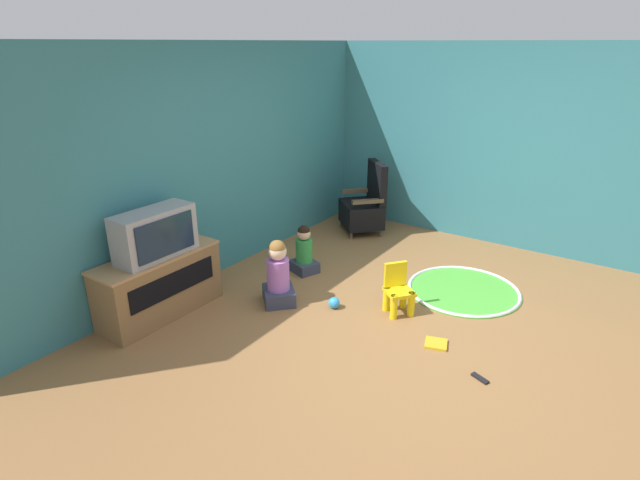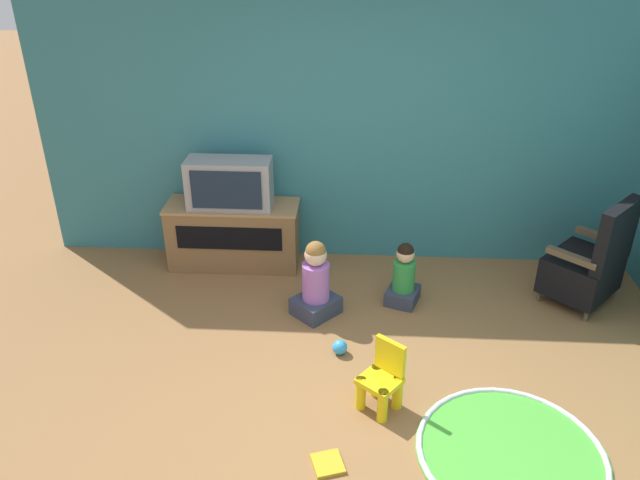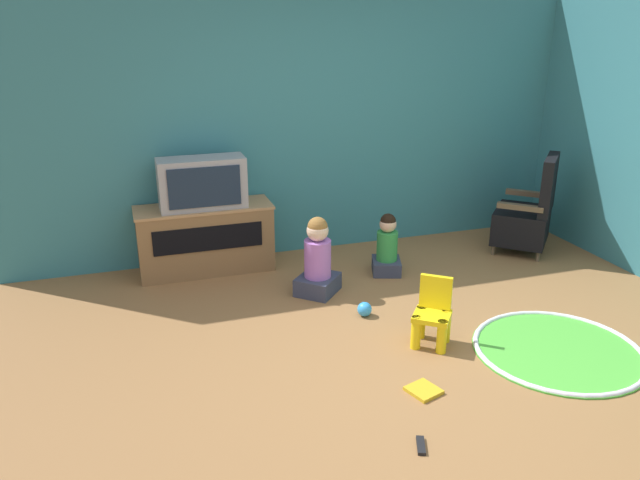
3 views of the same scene
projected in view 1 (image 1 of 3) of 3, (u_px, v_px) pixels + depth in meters
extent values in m
plane|color=olive|center=(405.00, 323.00, 4.76)|extent=(30.00, 30.00, 0.00)
cube|color=teal|center=(208.00, 165.00, 5.41)|extent=(5.67, 0.12, 2.52)
cube|color=teal|center=(526.00, 150.00, 6.13)|extent=(0.12, 5.41, 2.52)
cube|color=brown|center=(159.00, 285.00, 4.82)|extent=(1.21, 0.44, 0.62)
cube|color=#A97C50|center=(156.00, 256.00, 4.71)|extent=(1.23, 0.44, 0.02)
cube|color=black|center=(174.00, 284.00, 4.68)|extent=(0.97, 0.01, 0.22)
cube|color=#939399|center=(155.00, 234.00, 4.61)|extent=(0.77, 0.30, 0.45)
cube|color=#142338|center=(166.00, 237.00, 4.52)|extent=(0.63, 0.02, 0.35)
cylinder|color=brown|center=(341.00, 223.00, 7.24)|extent=(0.04, 0.04, 0.10)
cylinder|color=brown|center=(351.00, 236.00, 6.77)|extent=(0.04, 0.04, 0.10)
cylinder|color=brown|center=(370.00, 221.00, 7.32)|extent=(0.04, 0.04, 0.10)
cylinder|color=brown|center=(381.00, 233.00, 6.86)|extent=(0.04, 0.04, 0.10)
cube|color=black|center=(361.00, 214.00, 6.97)|extent=(0.78, 0.78, 0.32)
cube|color=black|center=(377.00, 182.00, 6.85)|extent=(0.46, 0.49, 0.56)
cube|color=brown|center=(356.00, 191.00, 7.11)|extent=(0.36, 0.34, 0.05)
cube|color=brown|center=(368.00, 201.00, 6.63)|extent=(0.36, 0.34, 0.05)
cylinder|color=yellow|center=(394.00, 307.00, 4.80)|extent=(0.07, 0.07, 0.25)
cylinder|color=yellow|center=(411.00, 304.00, 4.85)|extent=(0.07, 0.07, 0.25)
cylinder|color=yellow|center=(386.00, 299.00, 4.95)|extent=(0.07, 0.07, 0.25)
cylinder|color=yellow|center=(403.00, 296.00, 5.00)|extent=(0.07, 0.07, 0.25)
cube|color=yellow|center=(399.00, 292.00, 4.86)|extent=(0.35, 0.35, 0.04)
cube|color=yellow|center=(395.00, 274.00, 4.90)|extent=(0.20, 0.17, 0.25)
cylinder|color=green|center=(463.00, 290.00, 5.38)|extent=(1.20, 1.20, 0.01)
torus|color=silver|center=(463.00, 290.00, 5.38)|extent=(1.19, 1.19, 0.04)
cube|color=#33384C|center=(279.00, 295.00, 5.12)|extent=(0.46, 0.46, 0.15)
cylinder|color=#A566BF|center=(278.00, 274.00, 5.03)|extent=(0.23, 0.23, 0.33)
sphere|color=beige|center=(277.00, 251.00, 4.94)|extent=(0.18, 0.18, 0.18)
sphere|color=olive|center=(277.00, 248.00, 4.93)|extent=(0.17, 0.17, 0.17)
cube|color=#33384C|center=(304.00, 266.00, 5.81)|extent=(0.34, 0.36, 0.13)
cylinder|color=#2D8C3F|center=(304.00, 251.00, 5.74)|extent=(0.19, 0.19, 0.27)
sphere|color=#D8AD8C|center=(304.00, 234.00, 5.66)|extent=(0.15, 0.15, 0.15)
sphere|color=black|center=(304.00, 231.00, 5.65)|extent=(0.14, 0.14, 0.14)
sphere|color=#3399E5|center=(334.00, 303.00, 5.01)|extent=(0.12, 0.12, 0.12)
cube|color=gold|center=(436.00, 344.00, 4.41)|extent=(0.23, 0.24, 0.02)
cube|color=black|center=(480.00, 378.00, 3.96)|extent=(0.10, 0.16, 0.02)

